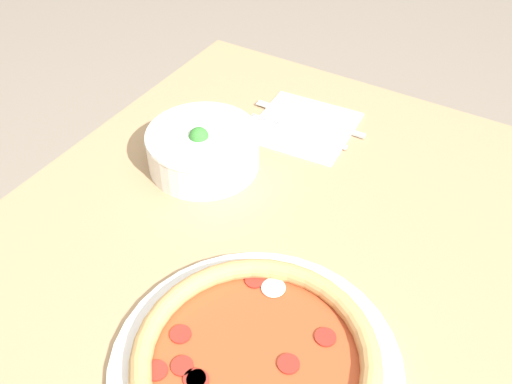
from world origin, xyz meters
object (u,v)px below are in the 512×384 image
at_px(pizza, 256,361).
at_px(bowl, 203,147).
at_px(fork, 298,132).
at_px(knife, 314,120).

bearing_deg(pizza, bowl, 43.66).
bearing_deg(pizza, fork, 21.64).
distance_m(fork, knife, 0.05).
bearing_deg(fork, bowl, 57.21).
bearing_deg(pizza, knife, 18.91).
xyz_separation_m(bowl, fork, (0.15, -0.09, -0.03)).
relative_size(pizza, knife, 1.59).
relative_size(bowl, knife, 0.85).
bearing_deg(fork, knife, -100.05).
bearing_deg(bowl, fork, -31.69).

